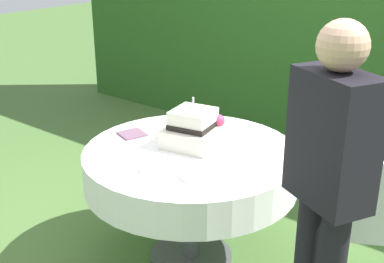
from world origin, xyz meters
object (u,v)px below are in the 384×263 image
Objects in this scene: serving_plate_far at (194,177)px; garden_chair at (380,217)px; wedding_cake at (194,129)px; serving_plate_near at (145,168)px; napkin_stack at (132,134)px; standing_person at (328,183)px; cake_table at (191,167)px.

garden_chair is at bearing 33.00° from serving_plate_far.
wedding_cake reaches higher than serving_plate_far.
serving_plate_near is 0.27m from serving_plate_far.
standing_person is at bearing -10.51° from napkin_stack.
cake_table is at bearing 162.69° from standing_person.
wedding_cake is 0.22× the size of standing_person.
wedding_cake is 0.42m from napkin_stack.
napkin_stack is 0.09× the size of standing_person.
serving_plate_far is at bearing -147.00° from garden_chair.
serving_plate_near is 0.75× the size of napkin_stack.
wedding_cake is at bearing 159.63° from standing_person.
serving_plate_near is (-0.00, -0.42, -0.09)m from wedding_cake.
serving_plate_far is 0.96× the size of napkin_stack.
serving_plate_far is (0.26, -0.34, -0.09)m from wedding_cake.
cake_table is 1.04m from standing_person.
cake_table is 8.44× the size of napkin_stack.
serving_plate_far is (0.26, 0.08, 0.00)m from serving_plate_near.
napkin_stack is (-0.39, 0.31, 0.00)m from serving_plate_near.
napkin_stack is 1.50m from garden_chair.
serving_plate_far is 0.09× the size of standing_person.
serving_plate_near is 0.50m from napkin_stack.
serving_plate_far is at bearing -19.29° from napkin_stack.
cake_table is 0.22m from wedding_cake.
cake_table is at bearing -166.41° from garden_chair.
standing_person is (0.98, -0.36, 0.11)m from wedding_cake.
napkin_stack is (-0.66, 0.23, 0.00)m from serving_plate_far.
garden_chair reaches higher than serving_plate_near.
cake_table is 1.06m from garden_chair.
wedding_cake is at bearing 15.16° from napkin_stack.
serving_plate_far is (0.23, -0.27, 0.11)m from cake_table.
cake_table is at bearing 130.26° from serving_plate_far.
serving_plate_near and napkin_stack have the same top height.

